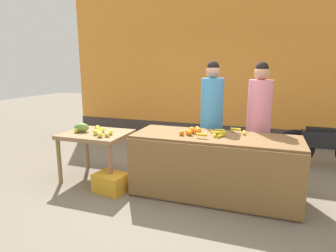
# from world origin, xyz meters

# --- Properties ---
(ground_plane) EXTENTS (24.00, 24.00, 0.00)m
(ground_plane) POSITION_xyz_m (0.00, 0.00, 0.00)
(ground_plane) COLOR #756B5B
(market_wall_back) EXTENTS (7.42, 0.23, 3.42)m
(market_wall_back) POSITION_xyz_m (0.00, 3.08, 1.68)
(market_wall_back) COLOR orange
(market_wall_back) RESTS_ON ground
(fruit_stall_counter) EXTENTS (2.17, 0.80, 0.84)m
(fruit_stall_counter) POSITION_xyz_m (0.51, -0.01, 0.42)
(fruit_stall_counter) COLOR brown
(fruit_stall_counter) RESTS_ON ground
(side_table_wooden) EXTENTS (0.97, 0.79, 0.74)m
(side_table_wooden) POSITION_xyz_m (-1.31, 0.00, 0.64)
(side_table_wooden) COLOR olive
(side_table_wooden) RESTS_ON ground
(banana_bunch_pile) EXTENTS (0.59, 0.52, 0.07)m
(banana_bunch_pile) POSITION_xyz_m (0.58, 0.07, 0.86)
(banana_bunch_pile) COLOR gold
(banana_bunch_pile) RESTS_ON fruit_stall_counter
(orange_pile) EXTENTS (0.27, 0.32, 0.09)m
(orange_pile) POSITION_xyz_m (0.21, -0.01, 0.88)
(orange_pile) COLOR orange
(orange_pile) RESTS_ON fruit_stall_counter
(mango_papaya_pile) EXTENTS (0.71, 0.52, 0.14)m
(mango_papaya_pile) POSITION_xyz_m (-1.36, -0.06, 0.79)
(mango_papaya_pile) COLOR #E2DA49
(mango_papaya_pile) RESTS_ON side_table_wooden
(vendor_woman_blue_shirt) EXTENTS (0.34, 0.34, 1.81)m
(vendor_woman_blue_shirt) POSITION_xyz_m (0.34, 0.64, 0.91)
(vendor_woman_blue_shirt) COLOR #33333D
(vendor_woman_blue_shirt) RESTS_ON ground
(vendor_woman_pink_shirt) EXTENTS (0.34, 0.34, 1.79)m
(vendor_woman_pink_shirt) POSITION_xyz_m (1.03, 0.64, 0.90)
(vendor_woman_pink_shirt) COLOR #33333D
(vendor_woman_pink_shirt) RESTS_ON ground
(parked_motorcycle) EXTENTS (1.60, 0.18, 0.88)m
(parked_motorcycle) POSITION_xyz_m (2.12, 1.66, 0.40)
(parked_motorcycle) COLOR black
(parked_motorcycle) RESTS_ON ground
(produce_crate) EXTENTS (0.49, 0.39, 0.26)m
(produce_crate) POSITION_xyz_m (-0.87, -0.37, 0.13)
(produce_crate) COLOR gold
(produce_crate) RESTS_ON ground
(produce_sack) EXTENTS (0.44, 0.40, 0.51)m
(produce_sack) POSITION_xyz_m (-0.57, 0.64, 0.25)
(produce_sack) COLOR tan
(produce_sack) RESTS_ON ground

